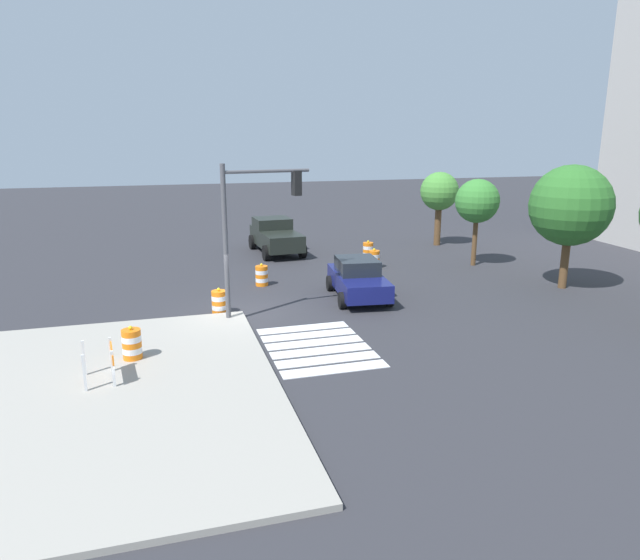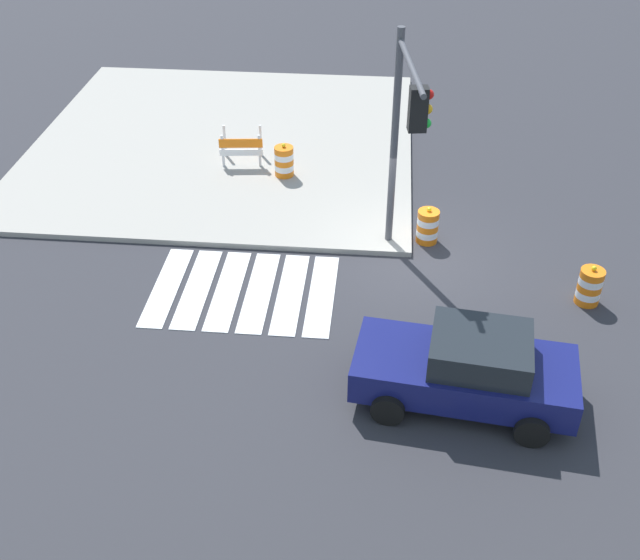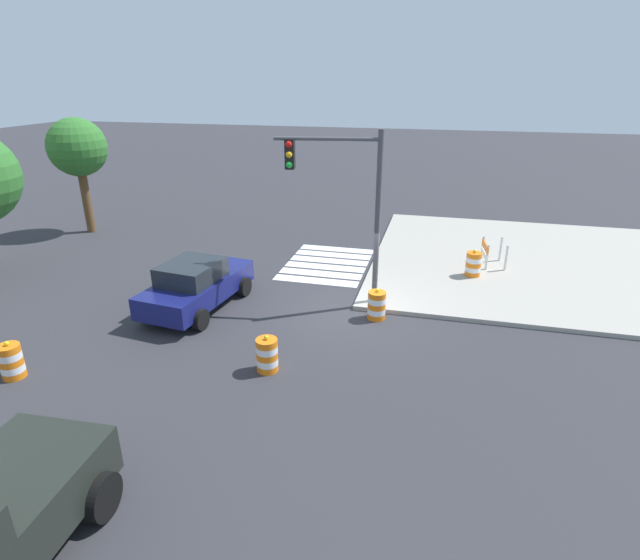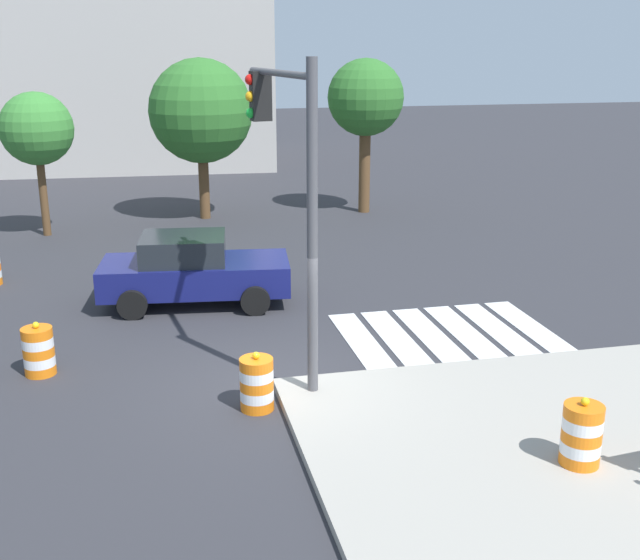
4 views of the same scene
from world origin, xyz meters
The scene contains 15 objects.
ground_plane centered at (0.00, 0.00, 0.00)m, with size 120.00×120.00×0.00m, color #2D2D33.
sidewalk_corner centered at (6.00, -6.00, 0.07)m, with size 12.00×12.00×0.15m, color #9E998E.
crosswalk_stripes centered at (4.00, 1.80, 0.01)m, with size 4.35×3.20×0.02m.
sports_car centered at (-1.02, 4.98, 0.81)m, with size 4.49×2.52×1.63m.
pickup_truck centered at (-11.26, 3.59, 0.97)m, with size 5.25×2.56×1.92m.
traffic_barrel_near_corner centered at (-5.92, 7.62, 0.45)m, with size 0.56×0.56×1.02m.
traffic_barrel_crosswalk_end centered at (-0.40, -0.82, 0.45)m, with size 0.56×0.56×1.02m.
traffic_barrel_median_near centered at (-4.07, 1.49, 0.45)m, with size 0.56×0.56×1.02m.
traffic_barrel_median_far centered at (-8.07, 8.11, 0.45)m, with size 0.56×0.56×1.02m.
traffic_barrel_on_sidewalk centered at (3.74, -3.83, 0.60)m, with size 0.56×0.56×1.02m.
construction_barricade centered at (5.11, -4.44, 0.72)m, with size 1.31×0.90×1.00m.
traffic_light_pole centered at (0.42, 0.52, 3.91)m, with size 0.77×3.27×5.50m.
street_tree_streetside_mid centered at (-5.08, 12.82, 3.31)m, with size 2.22×2.22×4.45m.
street_tree_streetside_far centered at (0.02, 14.24, 3.64)m, with size 3.47×3.47×5.39m.
street_tree_corner_lot centered at (-10.67, 13.63, 3.24)m, with size 2.30×2.30×4.45m.
Camera 1 is at (20.44, -2.87, 6.60)m, focal length 31.89 mm.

